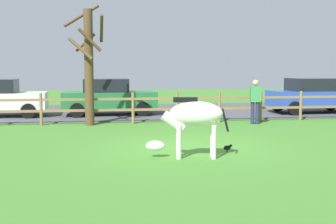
% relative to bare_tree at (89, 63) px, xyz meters
% --- Properties ---
extents(ground_plane, '(60.00, 60.00, 0.00)m').
position_rel_bare_tree_xyz_m(ground_plane, '(2.65, -4.86, -2.26)').
color(ground_plane, '#3D7528').
extents(parking_asphalt, '(28.00, 7.40, 0.05)m').
position_rel_bare_tree_xyz_m(parking_asphalt, '(2.65, 4.44, -2.24)').
color(parking_asphalt, '#47474C').
rests_on(parking_asphalt, ground_plane).
extents(paddock_fence, '(21.64, 0.11, 1.16)m').
position_rel_bare_tree_xyz_m(paddock_fence, '(2.42, 0.14, -1.60)').
color(paddock_fence, olive).
rests_on(paddock_fence, ground_plane).
extents(bare_tree, '(1.45, 1.65, 4.44)m').
position_rel_bare_tree_xyz_m(bare_tree, '(0.00, 0.00, 0.00)').
color(bare_tree, '#513A23').
rests_on(bare_tree, ground_plane).
extents(zebra, '(1.93, 0.66, 1.41)m').
position_rel_bare_tree_xyz_m(zebra, '(2.52, -6.15, -1.34)').
color(zebra, white).
rests_on(zebra, ground_plane).
extents(crow_on_grass, '(0.21, 0.10, 0.20)m').
position_rel_bare_tree_xyz_m(crow_on_grass, '(3.51, -5.68, -2.14)').
color(crow_on_grass, black).
rests_on(crow_on_grass, ground_plane).
extents(parked_car_blue, '(4.05, 1.99, 1.56)m').
position_rel_bare_tree_xyz_m(parked_car_blue, '(9.89, 2.41, -1.42)').
color(parked_car_blue, '#2D4CAD').
rests_on(parked_car_blue, parking_asphalt).
extents(parked_car_green, '(4.05, 1.98, 1.56)m').
position_rel_bare_tree_xyz_m(parked_car_green, '(0.72, 2.94, -1.42)').
color(parked_car_green, '#236B38').
rests_on(parked_car_green, parking_asphalt).
extents(visitor_near_fence, '(0.39, 0.28, 1.64)m').
position_rel_bare_tree_xyz_m(visitor_near_fence, '(6.06, -0.58, -1.36)').
color(visitor_near_fence, '#232847').
rests_on(visitor_near_fence, ground_plane).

